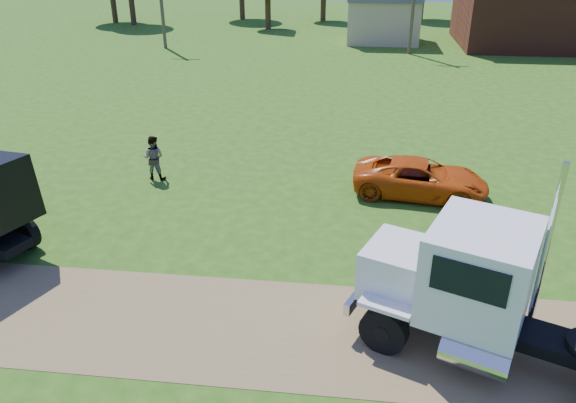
# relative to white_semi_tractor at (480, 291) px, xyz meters

# --- Properties ---
(ground) EXTENTS (140.00, 140.00, 0.00)m
(ground) POSITION_rel_white_semi_tractor_xyz_m (-4.89, 0.12, -1.65)
(ground) COLOR #275011
(ground) RESTS_ON ground
(dirt_track) EXTENTS (120.00, 4.20, 0.01)m
(dirt_track) POSITION_rel_white_semi_tractor_xyz_m (-4.89, 0.12, -1.64)
(dirt_track) COLOR olive
(dirt_track) RESTS_ON ground
(white_semi_tractor) EXTENTS (8.07, 5.30, 4.83)m
(white_semi_tractor) POSITION_rel_white_semi_tractor_xyz_m (0.00, 0.00, 0.00)
(white_semi_tractor) COLOR black
(white_semi_tractor) RESTS_ON ground
(orange_pickup) EXTENTS (5.21, 2.92, 1.38)m
(orange_pickup) POSITION_rel_white_semi_tractor_xyz_m (-0.45, 8.58, -0.96)
(orange_pickup) COLOR #C24509
(orange_pickup) RESTS_ON ground
(spectator_b) EXTENTS (0.89, 0.70, 1.80)m
(spectator_b) POSITION_rel_white_semi_tractor_xyz_m (-10.85, 8.90, -0.75)
(spectator_b) COLOR #999999
(spectator_b) RESTS_ON ground
(brick_building) EXTENTS (15.40, 10.40, 5.30)m
(brick_building) POSITION_rel_white_semi_tractor_xyz_m (13.11, 40.12, 1.01)
(brick_building) COLOR brown
(brick_building) RESTS_ON ground
(tan_shed) EXTENTS (6.20, 5.40, 4.70)m
(tan_shed) POSITION_rel_white_semi_tractor_xyz_m (-0.89, 40.12, 0.77)
(tan_shed) COLOR tan
(tan_shed) RESTS_ON ground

